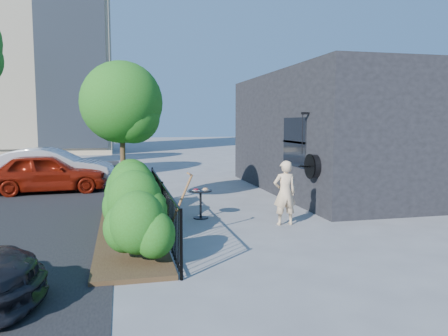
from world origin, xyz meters
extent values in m
plane|color=gray|center=(0.00, 0.00, 0.00)|extent=(120.00, 120.00, 0.00)
cube|color=black|center=(5.50, 4.50, 2.00)|extent=(6.00, 9.00, 4.00)
cube|color=black|center=(2.51, 2.40, 1.80)|extent=(0.04, 1.60, 1.40)
cube|color=black|center=(2.52, 2.40, 1.80)|extent=(0.05, 1.70, 0.06)
cylinder|color=black|center=(2.42, 0.90, 1.25)|extent=(0.18, 0.60, 0.60)
cylinder|color=black|center=(2.32, 0.90, 1.25)|extent=(0.03, 0.64, 0.64)
cube|color=black|center=(2.40, 1.40, 2.60)|extent=(0.25, 0.06, 0.06)
cylinder|color=black|center=(2.32, 1.40, 2.05)|extent=(0.02, 0.02, 1.05)
cylinder|color=black|center=(-1.50, -3.00, 0.55)|extent=(0.05, 0.05, 1.10)
cylinder|color=black|center=(-1.50, 0.00, 0.55)|extent=(0.05, 0.05, 1.10)
cylinder|color=black|center=(-1.50, 3.00, 0.55)|extent=(0.05, 0.05, 1.10)
cube|color=black|center=(-1.50, 0.00, 1.06)|extent=(0.03, 6.00, 0.03)
cube|color=black|center=(-1.50, 0.00, 0.10)|extent=(0.03, 6.00, 0.03)
cylinder|color=black|center=(-1.50, -2.90, 0.55)|extent=(0.02, 0.02, 1.04)
cylinder|color=black|center=(-1.50, -2.70, 0.55)|extent=(0.02, 0.02, 1.04)
cylinder|color=black|center=(-1.50, -2.50, 0.55)|extent=(0.02, 0.02, 1.04)
cylinder|color=black|center=(-1.50, -2.30, 0.55)|extent=(0.02, 0.02, 1.04)
cylinder|color=black|center=(-1.50, -2.10, 0.55)|extent=(0.02, 0.02, 1.04)
cylinder|color=black|center=(-1.50, -1.90, 0.55)|extent=(0.02, 0.02, 1.04)
cylinder|color=black|center=(-1.50, -1.70, 0.55)|extent=(0.02, 0.02, 1.04)
cylinder|color=black|center=(-1.50, -1.50, 0.55)|extent=(0.02, 0.02, 1.04)
cylinder|color=black|center=(-1.50, -1.30, 0.55)|extent=(0.02, 0.02, 1.04)
cylinder|color=black|center=(-1.50, -1.10, 0.55)|extent=(0.02, 0.02, 1.04)
cylinder|color=black|center=(-1.50, -0.90, 0.55)|extent=(0.02, 0.02, 1.04)
cylinder|color=black|center=(-1.50, -0.70, 0.55)|extent=(0.02, 0.02, 1.04)
cylinder|color=black|center=(-1.50, -0.50, 0.55)|extent=(0.02, 0.02, 1.04)
cylinder|color=black|center=(-1.50, -0.30, 0.55)|extent=(0.02, 0.02, 1.04)
cylinder|color=black|center=(-1.50, -0.10, 0.55)|extent=(0.02, 0.02, 1.04)
cylinder|color=black|center=(-1.50, 0.10, 0.55)|extent=(0.02, 0.02, 1.04)
cylinder|color=black|center=(-1.50, 0.30, 0.55)|extent=(0.02, 0.02, 1.04)
cylinder|color=black|center=(-1.50, 0.50, 0.55)|extent=(0.02, 0.02, 1.04)
cylinder|color=black|center=(-1.50, 0.70, 0.55)|extent=(0.02, 0.02, 1.04)
cylinder|color=black|center=(-1.50, 0.90, 0.55)|extent=(0.02, 0.02, 1.04)
cylinder|color=black|center=(-1.50, 1.10, 0.55)|extent=(0.02, 0.02, 1.04)
cylinder|color=black|center=(-1.50, 1.30, 0.55)|extent=(0.02, 0.02, 1.04)
cylinder|color=black|center=(-1.50, 1.50, 0.55)|extent=(0.02, 0.02, 1.04)
cylinder|color=black|center=(-1.50, 1.70, 0.55)|extent=(0.02, 0.02, 1.04)
cylinder|color=black|center=(-1.50, 1.90, 0.55)|extent=(0.02, 0.02, 1.04)
cylinder|color=black|center=(-1.50, 2.10, 0.55)|extent=(0.02, 0.02, 1.04)
cylinder|color=black|center=(-1.50, 2.30, 0.55)|extent=(0.02, 0.02, 1.04)
cylinder|color=black|center=(-1.50, 2.50, 0.55)|extent=(0.02, 0.02, 1.04)
cylinder|color=black|center=(-1.50, 2.70, 0.55)|extent=(0.02, 0.02, 1.04)
cylinder|color=black|center=(-1.50, 2.90, 0.55)|extent=(0.02, 0.02, 1.04)
cube|color=#382616|center=(-2.20, 0.00, 0.04)|extent=(1.30, 6.00, 0.08)
ellipsoid|color=#265F15|center=(-2.10, -2.20, 0.70)|extent=(1.10, 1.10, 1.24)
ellipsoid|color=#265F15|center=(-2.10, -0.60, 0.70)|extent=(1.10, 1.10, 1.24)
ellipsoid|color=#265F15|center=(-2.10, 0.90, 0.70)|extent=(1.10, 1.10, 1.24)
ellipsoid|color=#265F15|center=(-2.10, 2.30, 0.70)|extent=(1.10, 1.10, 1.24)
cylinder|color=#3F2B19|center=(-2.30, 2.80, 1.20)|extent=(0.14, 0.14, 2.40)
sphere|color=#265F15|center=(-2.30, 2.80, 2.84)|extent=(2.20, 2.20, 2.20)
sphere|color=#265F15|center=(-2.00, 2.60, 2.51)|extent=(1.43, 1.43, 1.43)
cylinder|color=black|center=(-0.46, 1.13, 0.69)|extent=(0.56, 0.56, 0.03)
cylinder|color=black|center=(-0.46, 1.13, 0.35)|extent=(0.06, 0.06, 0.67)
cylinder|color=black|center=(-0.46, 1.13, 0.01)|extent=(0.37, 0.37, 0.03)
cube|color=white|center=(-0.58, 1.10, 0.71)|extent=(0.18, 0.18, 0.01)
cube|color=white|center=(-0.34, 1.15, 0.71)|extent=(0.18, 0.18, 0.01)
torus|color=#4B0C12|center=(-0.58, 1.10, 0.73)|extent=(0.13, 0.13, 0.04)
torus|color=tan|center=(-0.34, 1.15, 0.73)|extent=(0.13, 0.13, 0.04)
imported|color=beige|center=(1.31, 0.03, 0.75)|extent=(0.55, 0.37, 1.49)
cylinder|color=brown|center=(-1.22, -0.74, 0.75)|extent=(0.55, 0.05, 1.18)
cube|color=gray|center=(-1.40, -0.74, 0.10)|extent=(0.13, 0.18, 0.25)
cylinder|color=brown|center=(-1.03, -0.74, 1.34)|extent=(0.10, 0.10, 0.07)
imported|color=maroon|center=(-4.80, 6.26, 0.67)|extent=(4.01, 1.85, 1.33)
imported|color=#B3B3B8|center=(-4.81, 7.14, 0.73)|extent=(4.55, 1.93, 1.46)
camera|label=1|loc=(-2.34, -9.33, 2.37)|focal=35.00mm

